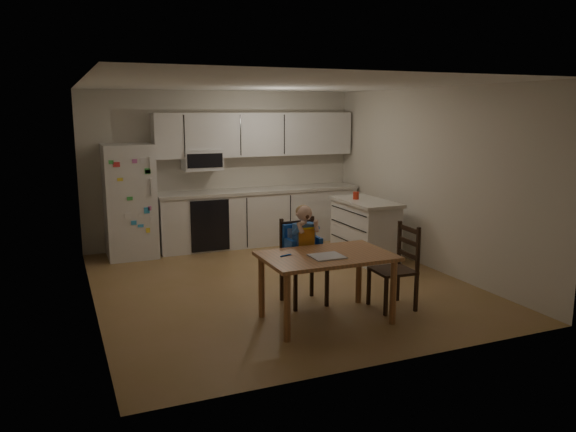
% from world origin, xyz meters
% --- Properties ---
extents(room, '(4.52, 5.01, 2.51)m').
position_xyz_m(room, '(0.00, 0.48, 1.25)').
color(room, olive).
rests_on(room, ground).
extents(refrigerator, '(0.72, 0.70, 1.70)m').
position_xyz_m(refrigerator, '(-1.55, 2.15, 0.85)').
color(refrigerator, silver).
rests_on(refrigerator, ground).
extents(kitchen_run, '(3.37, 0.62, 2.15)m').
position_xyz_m(kitchen_run, '(0.50, 2.24, 0.88)').
color(kitchen_run, silver).
rests_on(kitchen_run, ground).
extents(kitchen_island, '(0.62, 1.19, 0.88)m').
position_xyz_m(kitchen_island, '(1.66, 0.70, 0.44)').
color(kitchen_island, silver).
rests_on(kitchen_island, ground).
extents(red_cup, '(0.09, 0.09, 0.11)m').
position_xyz_m(red_cup, '(1.58, 0.84, 0.93)').
color(red_cup, red).
rests_on(red_cup, kitchen_island).
extents(dining_table, '(1.34, 0.86, 0.72)m').
position_xyz_m(dining_table, '(-0.01, -1.36, 0.62)').
color(dining_table, '#8D5E36').
rests_on(dining_table, ground).
extents(napkin, '(0.33, 0.28, 0.01)m').
position_xyz_m(napkin, '(-0.06, -1.46, 0.73)').
color(napkin, '#BCBCC2').
rests_on(napkin, dining_table).
extents(toddler_spoon, '(0.12, 0.06, 0.02)m').
position_xyz_m(toddler_spoon, '(-0.45, -1.27, 0.73)').
color(toddler_spoon, blue).
rests_on(toddler_spoon, dining_table).
extents(chair_booster, '(0.44, 0.44, 1.15)m').
position_xyz_m(chair_booster, '(-0.01, -0.74, 0.69)').
color(chair_booster, black).
rests_on(chair_booster, ground).
extents(chair_side, '(0.44, 0.44, 0.95)m').
position_xyz_m(chair_side, '(0.93, -1.32, 0.54)').
color(chair_side, black).
rests_on(chair_side, ground).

